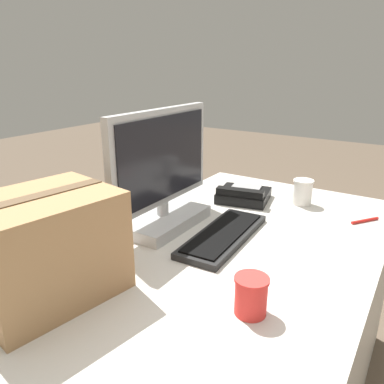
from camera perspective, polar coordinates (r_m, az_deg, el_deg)
office_desk at (r=1.37m, az=2.13°, el=-23.88°), size 1.80×0.90×0.71m
monitor at (r=1.35m, az=-4.55°, el=1.81°), size 0.52×0.21×0.43m
keyboard at (r=1.30m, az=4.81°, el=-6.54°), size 0.44×0.18×0.03m
desk_phone at (r=1.66m, az=7.82°, el=-0.41°), size 0.24×0.25×0.07m
paper_cup_left at (r=0.93m, az=8.98°, el=-15.31°), size 0.08×0.08×0.10m
paper_cup_right at (r=1.66m, az=16.51°, el=-0.01°), size 0.08×0.08×0.11m
cardboard_box at (r=1.02m, az=-21.48°, el=-7.79°), size 0.38×0.32×0.27m
pen_marker at (r=1.57m, az=24.86°, el=-3.96°), size 0.11×0.08×0.01m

